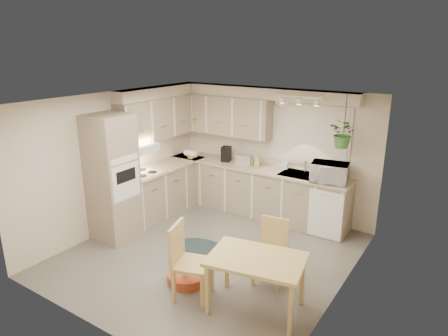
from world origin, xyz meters
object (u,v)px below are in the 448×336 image
at_px(chair_back, 270,253).
at_px(pet_bed, 188,277).
at_px(chair_left, 193,262).
at_px(braided_rug, 199,251).
at_px(dining_table, 256,284).
at_px(microwave, 330,170).

xyz_separation_m(chair_back, pet_bed, (-0.95, -0.61, -0.38)).
bearing_deg(chair_left, braided_rug, -163.96).
xyz_separation_m(chair_left, pet_bed, (-0.28, 0.23, -0.43)).
relative_size(dining_table, braided_rug, 1.06).
height_order(chair_back, microwave, microwave).
relative_size(dining_table, chair_left, 1.13).
bearing_deg(pet_bed, dining_table, -0.80).
relative_size(dining_table, chair_back, 1.27).
bearing_deg(chair_back, chair_left, 42.59).
bearing_deg(chair_left, pet_bed, -146.77).
bearing_deg(dining_table, microwave, 90.12).
distance_m(braided_rug, microwave, 2.52).
bearing_deg(chair_left, dining_table, 87.42).
bearing_deg(chair_left, chair_back, 123.91).
relative_size(chair_left, microwave, 1.68).
distance_m(chair_left, pet_bed, 0.56).
xyz_separation_m(dining_table, microwave, (-0.01, 2.49, 0.79)).
relative_size(pet_bed, microwave, 0.96).
bearing_deg(braided_rug, chair_left, -56.60).
xyz_separation_m(chair_left, chair_back, (0.67, 0.84, -0.05)).
bearing_deg(chair_back, braided_rug, -14.54).
xyz_separation_m(braided_rug, pet_bed, (0.36, -0.74, 0.06)).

